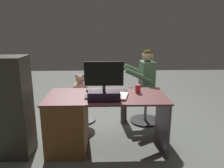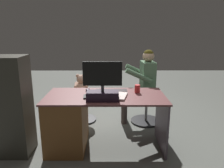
{
  "view_description": "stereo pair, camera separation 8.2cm",
  "coord_description": "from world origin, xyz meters",
  "px_view_note": "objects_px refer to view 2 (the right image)",
  "views": [
    {
      "loc": [
        0.01,
        3.03,
        1.52
      ],
      "look_at": [
        -0.09,
        -0.01,
        0.74
      ],
      "focal_mm": 34.78,
      "sensor_mm": 36.0,
      "label": 1
    },
    {
      "loc": [
        -0.07,
        3.03,
        1.52
      ],
      "look_at": [
        -0.09,
        -0.01,
        0.74
      ],
      "focal_mm": 34.78,
      "sensor_mm": 36.0,
      "label": 2
    }
  ],
  "objects_px": {
    "person": "(142,81)",
    "tv_remote": "(85,97)",
    "computer_mouse": "(88,90)",
    "teddy_bear": "(81,85)",
    "cup": "(137,89)",
    "monitor": "(103,89)",
    "keyboard": "(111,91)",
    "desk": "(75,120)",
    "visitor_chair": "(146,107)",
    "office_chair_teddy": "(82,105)"
  },
  "relations": [
    {
      "from": "person",
      "to": "tv_remote",
      "type": "bearing_deg",
      "value": 47.2
    },
    {
      "from": "computer_mouse",
      "to": "teddy_bear",
      "type": "height_order",
      "value": "teddy_bear"
    },
    {
      "from": "teddy_bear",
      "to": "cup",
      "type": "bearing_deg",
      "value": 137.96
    },
    {
      "from": "monitor",
      "to": "keyboard",
      "type": "xyz_separation_m",
      "value": [
        -0.1,
        -0.34,
        -0.12
      ]
    },
    {
      "from": "monitor",
      "to": "desk",
      "type": "bearing_deg",
      "value": -25.4
    },
    {
      "from": "tv_remote",
      "to": "cup",
      "type": "bearing_deg",
      "value": -167.54
    },
    {
      "from": "computer_mouse",
      "to": "person",
      "type": "distance_m",
      "value": 1.02
    },
    {
      "from": "desk",
      "to": "monitor",
      "type": "bearing_deg",
      "value": 154.6
    },
    {
      "from": "tv_remote",
      "to": "visitor_chair",
      "type": "height_order",
      "value": "tv_remote"
    },
    {
      "from": "cup",
      "to": "teddy_bear",
      "type": "distance_m",
      "value": 1.14
    },
    {
      "from": "teddy_bear",
      "to": "monitor",
      "type": "bearing_deg",
      "value": 110.78
    },
    {
      "from": "monitor",
      "to": "visitor_chair",
      "type": "bearing_deg",
      "value": -125.34
    },
    {
      "from": "keyboard",
      "to": "cup",
      "type": "bearing_deg",
      "value": 172.03
    },
    {
      "from": "tv_remote",
      "to": "teddy_bear",
      "type": "distance_m",
      "value": 0.98
    },
    {
      "from": "keyboard",
      "to": "tv_remote",
      "type": "relative_size",
      "value": 2.8
    },
    {
      "from": "monitor",
      "to": "teddy_bear",
      "type": "distance_m",
      "value": 1.14
    },
    {
      "from": "cup",
      "to": "visitor_chair",
      "type": "height_order",
      "value": "cup"
    },
    {
      "from": "keyboard",
      "to": "computer_mouse",
      "type": "xyz_separation_m",
      "value": [
        0.31,
        -0.02,
        0.01
      ]
    },
    {
      "from": "tv_remote",
      "to": "teddy_bear",
      "type": "height_order",
      "value": "teddy_bear"
    },
    {
      "from": "monitor",
      "to": "computer_mouse",
      "type": "height_order",
      "value": "monitor"
    },
    {
      "from": "monitor",
      "to": "tv_remote",
      "type": "xyz_separation_m",
      "value": [
        0.21,
        -0.09,
        -0.12
      ]
    },
    {
      "from": "visitor_chair",
      "to": "person",
      "type": "relative_size",
      "value": 0.42
    },
    {
      "from": "keyboard",
      "to": "visitor_chair",
      "type": "bearing_deg",
      "value": -133.05
    },
    {
      "from": "tv_remote",
      "to": "computer_mouse",
      "type": "bearing_deg",
      "value": -95.33
    },
    {
      "from": "monitor",
      "to": "computer_mouse",
      "type": "bearing_deg",
      "value": -59.54
    },
    {
      "from": "computer_mouse",
      "to": "visitor_chair",
      "type": "distance_m",
      "value": 1.18
    },
    {
      "from": "office_chair_teddy",
      "to": "teddy_bear",
      "type": "bearing_deg",
      "value": -90.0
    },
    {
      "from": "keyboard",
      "to": "office_chair_teddy",
      "type": "distance_m",
      "value": 0.97
    },
    {
      "from": "keyboard",
      "to": "person",
      "type": "bearing_deg",
      "value": -128.37
    },
    {
      "from": "computer_mouse",
      "to": "cup",
      "type": "xyz_separation_m",
      "value": [
        -0.65,
        0.07,
        0.03
      ]
    },
    {
      "from": "computer_mouse",
      "to": "office_chair_teddy",
      "type": "xyz_separation_m",
      "value": [
        0.19,
        -0.68,
        -0.45
      ]
    },
    {
      "from": "cup",
      "to": "person",
      "type": "height_order",
      "value": "person"
    },
    {
      "from": "keyboard",
      "to": "computer_mouse",
      "type": "bearing_deg",
      "value": -3.57
    },
    {
      "from": "desk",
      "to": "cup",
      "type": "height_order",
      "value": "cup"
    },
    {
      "from": "keyboard",
      "to": "person",
      "type": "relative_size",
      "value": 0.35
    },
    {
      "from": "computer_mouse",
      "to": "teddy_bear",
      "type": "distance_m",
      "value": 0.72
    },
    {
      "from": "tv_remote",
      "to": "person",
      "type": "xyz_separation_m",
      "value": [
        -0.82,
        -0.88,
        -0.01
      ]
    },
    {
      "from": "office_chair_teddy",
      "to": "teddy_bear",
      "type": "height_order",
      "value": "teddy_bear"
    },
    {
      "from": "desk",
      "to": "keyboard",
      "type": "bearing_deg",
      "value": -161.13
    },
    {
      "from": "desk",
      "to": "person",
      "type": "relative_size",
      "value": 1.24
    },
    {
      "from": "office_chair_teddy",
      "to": "keyboard",
      "type": "bearing_deg",
      "value": 125.61
    },
    {
      "from": "teddy_bear",
      "to": "tv_remote",
      "type": "bearing_deg",
      "value": 100.83
    },
    {
      "from": "computer_mouse",
      "to": "person",
      "type": "xyz_separation_m",
      "value": [
        -0.81,
        -0.61,
        -0.02
      ]
    },
    {
      "from": "person",
      "to": "visitor_chair",
      "type": "bearing_deg",
      "value": 176.14
    },
    {
      "from": "desk",
      "to": "keyboard",
      "type": "height_order",
      "value": "keyboard"
    },
    {
      "from": "cup",
      "to": "computer_mouse",
      "type": "bearing_deg",
      "value": -5.86
    },
    {
      "from": "cup",
      "to": "office_chair_teddy",
      "type": "bearing_deg",
      "value": -41.59
    },
    {
      "from": "teddy_bear",
      "to": "visitor_chair",
      "type": "xyz_separation_m",
      "value": [
        -1.08,
        0.08,
        -0.35
      ]
    },
    {
      "from": "tv_remote",
      "to": "monitor",
      "type": "bearing_deg",
      "value": 152.38
    },
    {
      "from": "visitor_chair",
      "to": "cup",
      "type": "bearing_deg",
      "value": 70.08
    }
  ]
}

